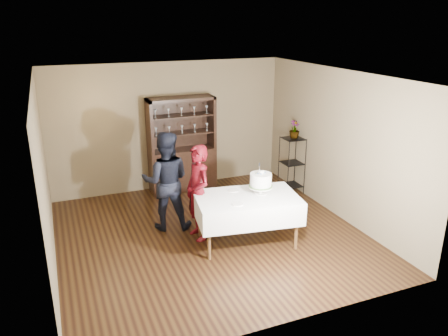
# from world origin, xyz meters

# --- Properties ---
(floor) EXTENTS (5.00, 5.00, 0.00)m
(floor) POSITION_xyz_m (0.00, 0.00, 0.00)
(floor) COLOR black
(floor) RESTS_ON ground
(ceiling) EXTENTS (5.00, 5.00, 0.00)m
(ceiling) POSITION_xyz_m (0.00, 0.00, 2.70)
(ceiling) COLOR silver
(ceiling) RESTS_ON back_wall
(back_wall) EXTENTS (5.00, 0.02, 2.70)m
(back_wall) POSITION_xyz_m (0.00, 2.50, 1.35)
(back_wall) COLOR brown
(back_wall) RESTS_ON floor
(wall_left) EXTENTS (0.02, 5.00, 2.70)m
(wall_left) POSITION_xyz_m (-2.50, 0.00, 1.35)
(wall_left) COLOR brown
(wall_left) RESTS_ON floor
(wall_right) EXTENTS (0.02, 5.00, 2.70)m
(wall_right) POSITION_xyz_m (2.50, 0.00, 1.35)
(wall_right) COLOR brown
(wall_right) RESTS_ON floor
(china_hutch) EXTENTS (1.40, 0.48, 2.00)m
(china_hutch) POSITION_xyz_m (0.20, 2.25, 0.66)
(china_hutch) COLOR black
(china_hutch) RESTS_ON floor
(plant_etagere) EXTENTS (0.42, 0.42, 1.20)m
(plant_etagere) POSITION_xyz_m (2.28, 1.20, 0.65)
(plant_etagere) COLOR black
(plant_etagere) RESTS_ON floor
(cake_table) EXTENTS (1.78, 1.25, 0.82)m
(cake_table) POSITION_xyz_m (0.46, -0.47, 0.63)
(cake_table) COLOR white
(cake_table) RESTS_ON floor
(woman) EXTENTS (0.47, 0.64, 1.62)m
(woman) POSITION_xyz_m (-0.21, 0.00, 0.81)
(woman) COLOR #39050D
(woman) RESTS_ON floor
(man) EXTENTS (1.01, 0.89, 1.75)m
(man) POSITION_xyz_m (-0.60, 0.57, 0.87)
(man) COLOR black
(man) RESTS_ON floor
(cake) EXTENTS (0.46, 0.46, 0.54)m
(cake) POSITION_xyz_m (0.72, -0.43, 1.04)
(cake) COLOR white
(cake) RESTS_ON cake_table
(plate_near) EXTENTS (0.20, 0.20, 0.01)m
(plate_near) POSITION_xyz_m (0.20, -0.70, 0.83)
(plate_near) COLOR white
(plate_near) RESTS_ON cake_table
(plate_far) EXTENTS (0.21, 0.21, 0.01)m
(plate_far) POSITION_xyz_m (0.36, -0.16, 0.83)
(plate_far) COLOR white
(plate_far) RESTS_ON cake_table
(potted_plant) EXTENTS (0.26, 0.26, 0.37)m
(potted_plant) POSITION_xyz_m (2.30, 1.20, 1.37)
(potted_plant) COLOR #487136
(potted_plant) RESTS_ON plant_etagere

